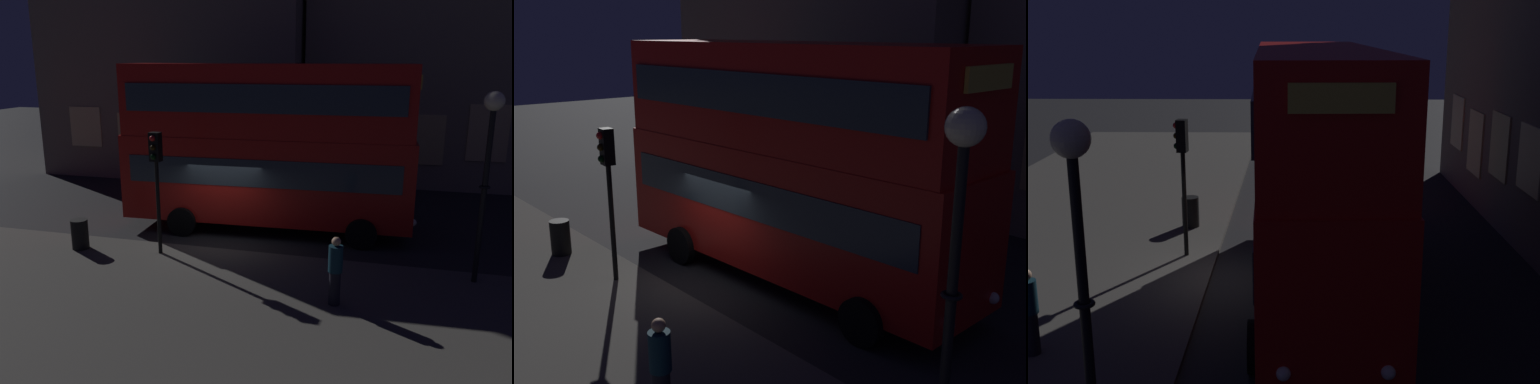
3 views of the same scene
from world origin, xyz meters
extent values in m
plane|color=#232326|center=(0.00, 0.00, 0.00)|extent=(80.00, 80.00, 0.00)
cube|color=#F9E09E|center=(-9.65, 7.66, 2.58)|extent=(1.69, 0.06, 1.97)
cube|color=#F2D18C|center=(-7.00, 7.66, 2.24)|extent=(1.69, 0.06, 2.18)
cube|color=#E5C67F|center=(-4.35, 7.66, 2.61)|extent=(1.69, 0.06, 2.00)
cube|color=#F9E09E|center=(-1.70, 7.66, 2.74)|extent=(1.69, 0.06, 1.80)
cube|color=red|center=(1.12, 1.89, 1.93)|extent=(9.86, 2.97, 2.87)
cube|color=red|center=(1.12, 1.89, 4.55)|extent=(9.67, 2.91, 2.37)
cube|color=#2D3842|center=(1.12, 1.89, 2.29)|extent=(9.08, 3.00, 0.90)
cube|color=#2D3842|center=(1.12, 1.89, 4.67)|extent=(9.08, 3.00, 0.90)
cube|color=#F2D84C|center=(5.95, 2.08, 5.20)|extent=(0.14, 1.55, 0.44)
sphere|color=white|center=(5.98, 2.92, 0.85)|extent=(0.24, 0.24, 0.24)
sphere|color=white|center=(6.05, 1.25, 0.85)|extent=(0.24, 0.24, 0.24)
cylinder|color=black|center=(4.38, 3.36, 0.50)|extent=(1.00, 0.28, 0.99)
cylinder|color=black|center=(4.49, 0.68, 0.50)|extent=(1.00, 0.28, 0.99)
cylinder|color=black|center=(-1.62, 3.12, 0.50)|extent=(1.00, 0.28, 0.99)
cylinder|color=black|center=(-1.51, 0.44, 0.50)|extent=(1.00, 0.28, 0.99)
cylinder|color=black|center=(-1.39, -1.53, 1.55)|extent=(0.12, 0.12, 2.86)
cube|color=black|center=(-1.39, -1.53, 3.41)|extent=(0.34, 0.28, 0.85)
sphere|color=red|center=(-1.41, -1.68, 3.68)|extent=(0.17, 0.17, 0.17)
sphere|color=black|center=(-1.41, -1.68, 3.41)|extent=(0.17, 0.17, 0.17)
sphere|color=black|center=(-1.41, -1.68, 3.14)|extent=(0.17, 0.17, 0.17)
cylinder|color=black|center=(7.60, -1.30, 2.39)|extent=(0.14, 0.14, 4.55)
torus|color=black|center=(7.60, -1.30, 2.73)|extent=(0.28, 0.28, 0.06)
sphere|color=#F9EFC6|center=(7.60, -1.30, 4.89)|extent=(0.49, 0.49, 0.49)
cylinder|color=#0F2D3D|center=(4.13, -3.57, 1.29)|extent=(0.35, 0.35, 0.65)
sphere|color=tan|center=(4.13, -3.57, 1.73)|extent=(0.22, 0.22, 0.22)
cylinder|color=black|center=(-3.98, -1.81, 0.59)|extent=(0.52, 0.52, 0.94)
camera|label=1|loc=(5.24, -15.09, 5.90)|focal=36.15mm
camera|label=2|loc=(11.49, -7.75, 6.00)|focal=42.77mm
camera|label=3|loc=(15.38, 1.41, 6.25)|focal=45.86mm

